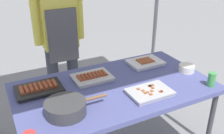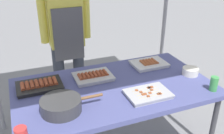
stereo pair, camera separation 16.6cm
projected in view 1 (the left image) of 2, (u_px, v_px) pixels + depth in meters
stall_table at (115, 92)px, 2.12m from camera, size 1.60×0.90×0.75m
tray_grilled_sausages at (92, 77)px, 2.19m from camera, size 0.32×0.24×0.05m
tray_meat_skewers at (150, 92)px, 1.97m from camera, size 0.33×0.23×0.04m
tray_pork_links at (39, 89)px, 2.01m from camera, size 0.36×0.25×0.05m
tray_spring_rolls at (145, 62)px, 2.47m from camera, size 0.32×0.24×0.05m
cooking_wok at (66, 107)px, 1.73m from camera, size 0.44×0.28×0.09m
condiment_bowl at (187, 68)px, 2.32m from camera, size 0.14×0.14×0.06m
drink_cup_near_edge at (212, 79)px, 2.07m from camera, size 0.06×0.06×0.12m
vendor_woman at (60, 33)px, 2.59m from camera, size 0.52×0.23×1.65m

